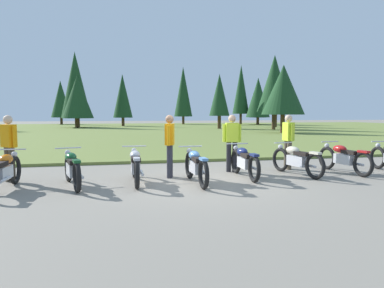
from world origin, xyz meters
The scene contains 14 objects.
ground_plane centered at (0.00, 0.00, 0.00)m, with size 140.00×140.00×0.00m, color gray.
grass_moorland centered at (0.00, 25.44, 0.05)m, with size 80.00×44.00×0.10m, color olive.
forest_treeline centered at (3.30, 33.23, 4.21)m, with size 38.41×29.94×8.65m.
motorcycle_orange centered at (-4.43, -0.09, 0.44)m, with size 0.62×2.10×0.88m.
motorcycle_british_green centered at (-2.99, 0.02, 0.44)m, with size 0.77×2.06×0.88m.
motorcycle_silver centered at (-1.52, 0.15, 0.44)m, with size 0.62×2.10×0.88m.
motorcycle_sky_blue centered at (-0.07, -0.20, 0.44)m, with size 0.62×2.10×0.88m.
motorcycle_navy centered at (1.37, 0.30, 0.44)m, with size 0.62×2.10×0.88m.
motorcycle_cream centered at (2.92, 0.36, 0.44)m, with size 0.73×2.07×0.88m.
motorcycle_red centered at (4.43, 0.40, 0.44)m, with size 0.64×2.09×0.88m.
rider_in_hivis_vest centered at (3.17, 1.37, 0.95)m, with size 0.23×0.55×1.67m.
rider_with_back_turned centered at (-4.58, 0.92, 0.95)m, with size 0.44×0.40×1.67m.
rider_near_row_end centered at (1.33, 1.26, 0.95)m, with size 0.55×0.27×1.67m.
rider_checking_bike centered at (-0.58, 0.72, 0.95)m, with size 0.31×0.53×1.67m.
Camera 1 is at (-1.91, -8.50, 1.72)m, focal length 32.84 mm.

